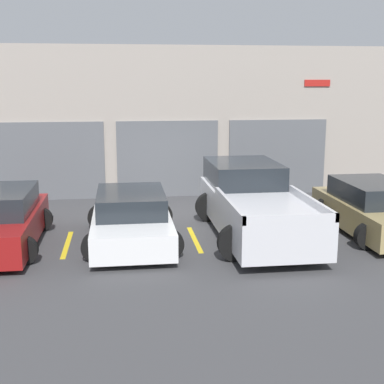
{
  "coord_description": "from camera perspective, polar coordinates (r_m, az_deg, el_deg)",
  "views": [
    {
      "loc": [
        -1.77,
        -14.76,
        3.87
      ],
      "look_at": [
        0.0,
        -1.65,
        1.1
      ],
      "focal_mm": 50.0,
      "sensor_mm": 36.0,
      "label": 1
    }
  ],
  "objects": [
    {
      "name": "parking_stripe_left",
      "position": [
        13.25,
        -13.18,
        -5.45
      ],
      "size": [
        0.12,
        2.2,
        0.01
      ],
      "primitive_type": "cube",
      "color": "gold",
      "rests_on": "ground"
    },
    {
      "name": "shophouse_building",
      "position": [
        18.19,
        -2.12,
        7.36
      ],
      "size": [
        17.86,
        0.68,
        5.0
      ],
      "color": "#9E9389",
      "rests_on": "ground"
    },
    {
      "name": "sedan_side",
      "position": [
        14.54,
        18.76,
        -1.72
      ],
      "size": [
        2.16,
        4.26,
        1.32
      ],
      "color": "#9E8956",
      "rests_on": "ground"
    },
    {
      "name": "parking_stripe_centre",
      "position": [
        13.31,
        0.29,
        -5.06
      ],
      "size": [
        0.12,
        2.2,
        0.01
      ],
      "primitive_type": "cube",
      "color": "gold",
      "rests_on": "ground"
    },
    {
      "name": "parking_stripe_right",
      "position": [
        14.06,
        12.95,
        -4.44
      ],
      "size": [
        0.12,
        2.2,
        0.01
      ],
      "primitive_type": "cube",
      "color": "gold",
      "rests_on": "ground"
    },
    {
      "name": "pickup_truck",
      "position": [
        13.69,
        6.56,
        -1.2
      ],
      "size": [
        2.58,
        5.48,
        1.69
      ],
      "color": "silver",
      "rests_on": "ground"
    },
    {
      "name": "sedan_white",
      "position": [
        13.06,
        -6.49,
        -2.82
      ],
      "size": [
        2.25,
        4.23,
        1.24
      ],
      "color": "white",
      "rests_on": "ground"
    },
    {
      "name": "ground_plane",
      "position": [
        15.36,
        -0.82,
        -2.76
      ],
      "size": [
        28.0,
        28.0,
        0.0
      ],
      "primitive_type": "plane",
      "color": "#3D3D3F"
    }
  ]
}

